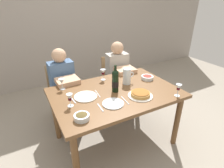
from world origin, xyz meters
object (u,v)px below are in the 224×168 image
olive_bowl (82,117)px  salad_bowl (147,77)px  wine_glass_centre (62,82)px  wine_glass_spare (178,88)px  diner_left (65,88)px  dining_table (115,98)px  wine_glass_right_diner (70,98)px  dinner_plate_right_setting (86,96)px  diner_right (120,77)px  water_pitcher (127,77)px  dinner_plate_left_setting (113,104)px  chair_right (114,78)px  wine_glass_left_diner (103,72)px  chair_left (61,88)px  baked_tart (140,94)px  wine_bottle (115,81)px

olive_bowl → salad_bowl: bearing=21.2°
salad_bowl → wine_glass_centre: (-1.11, 0.26, 0.07)m
wine_glass_spare → diner_left: 1.52m
dining_table → wine_glass_right_diner: (-0.57, -0.05, 0.19)m
dinner_plate_right_setting → diner_right: diner_right is taller
water_pitcher → dinner_plate_left_setting: size_ratio=0.90×
wine_glass_centre → dinner_plate_right_setting: 0.38m
wine_glass_right_diner → dinner_plate_left_setting: bearing=-23.4°
water_pitcher → dinner_plate_left_setting: 0.54m
dinner_plate_right_setting → chair_right: (0.82, 0.82, -0.27)m
wine_glass_spare → chair_right: size_ratio=0.17×
wine_glass_right_diner → diner_left: 0.78m
diner_left → diner_right: (0.89, -0.04, 0.00)m
dining_table → wine_glass_left_diner: size_ratio=9.88×
diner_left → salad_bowl: bearing=148.6°
wine_glass_left_diner → chair_left: bearing=131.4°
dinner_plate_right_setting → diner_right: (0.81, 0.59, -0.15)m
wine_glass_centre → diner_right: 1.05m
diner_right → olive_bowl: bearing=48.2°
wine_glass_centre → dinner_plate_left_setting: size_ratio=0.60×
olive_bowl → diner_right: size_ratio=0.13×
baked_tart → chair_left: 1.34m
baked_tart → diner_right: 0.92m
water_pitcher → olive_bowl: size_ratio=1.42×
salad_bowl → diner_left: 1.17m
diner_left → diner_right: same height
wine_bottle → wine_glass_centre: (-0.54, 0.36, -0.04)m
wine_glass_left_diner → diner_right: diner_right is taller
wine_bottle → dinner_plate_left_setting: bearing=-123.2°
wine_glass_left_diner → dinner_plate_right_setting: 0.51m
wine_bottle → salad_bowl: wine_bottle is taller
wine_glass_right_diner → chair_left: wine_glass_right_diner is taller
dinner_plate_left_setting → diner_right: (0.60, 0.87, -0.15)m
dining_table → diner_left: size_ratio=1.29×
wine_bottle → chair_left: wine_bottle is taller
chair_left → salad_bowl: bearing=139.6°
wine_bottle → wine_glass_right_diner: wine_bottle is taller
wine_glass_left_diner → dinner_plate_right_setting: size_ratio=0.57×
salad_bowl → dinner_plate_right_setting: size_ratio=0.63×
wine_glass_spare → water_pitcher: bearing=121.5°
wine_bottle → wine_glass_left_diner: bearing=86.7°
diner_right → wine_glass_right_diner: bearing=38.3°
water_pitcher → wine_glass_spare: water_pitcher is taller
water_pitcher → wine_glass_spare: 0.65m
salad_bowl → diner_left: (-1.01, 0.57, -0.17)m
dinner_plate_left_setting → wine_glass_left_diner: bearing=73.7°
salad_bowl → diner_left: size_ratio=0.14×
dinner_plate_right_setting → wine_glass_right_diner: bearing=-153.7°
wine_glass_right_diner → wine_glass_centre: (0.02, 0.42, 0.00)m
wine_glass_left_diner → wine_glass_right_diner: size_ratio=1.06×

